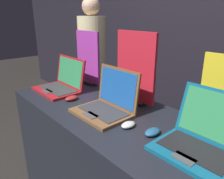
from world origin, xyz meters
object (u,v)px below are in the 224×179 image
Objects in this scene: laptop_back at (202,138)px; person_bystander at (93,69)px; mouse_back at (152,132)px; mouse_middle at (128,125)px; promo_stand_middle at (135,70)px; mouse_front at (72,98)px; promo_stand_front at (88,59)px; laptop_front at (62,83)px; laptop_middle at (108,103)px.

laptop_back is 0.21× the size of person_bystander.
mouse_middle is at bearing -165.47° from mouse_back.
mouse_back is at bearing -34.47° from promo_stand_middle.
laptop_back is (0.93, 0.12, 0.05)m from mouse_front.
person_bystander is at bearing 135.01° from mouse_front.
laptop_back is 3.50× the size of mouse_back.
promo_stand_middle is at bearing 43.41° from mouse_front.
promo_stand_front is (-0.25, 0.33, 0.21)m from mouse_front.
promo_stand_front is at bearing 164.08° from mouse_back.
laptop_middle is at bearing 0.67° from laptop_front.
mouse_front is 0.94m from laptop_back.
promo_stand_middle reaches higher than laptop_front.
person_bystander reaches higher than mouse_middle.
mouse_back is (0.95, 0.00, -0.05)m from laptop_front.
mouse_back is 1.60m from person_bystander.
mouse_front is 0.06× the size of person_bystander.
mouse_back is (0.95, -0.27, -0.21)m from promo_stand_front.
promo_stand_front is 5.05× the size of mouse_middle.
laptop_front is 0.95m from mouse_back.
mouse_middle is (0.56, 0.03, -0.00)m from mouse_front.
promo_stand_front is 1.32× the size of laptop_back.
laptop_back is at bearing 14.68° from mouse_middle.
person_bystander is (-1.30, 0.72, -0.04)m from mouse_middle.
promo_stand_middle is at bearing 23.85° from laptop_front.
promo_stand_front is 1.31× the size of laptop_middle.
mouse_front is 0.46m from promo_stand_front.
laptop_back is at bearing -20.29° from person_bystander.
promo_stand_front is 1.21m from laptop_back.
laptop_middle is at bearing 179.60° from mouse_back.
promo_stand_middle is (0.58, -0.02, 0.02)m from promo_stand_front.
promo_stand_middle is 1.41× the size of laptop_back.
promo_stand_middle is 0.50m from mouse_back.
promo_stand_middle is at bearing 90.00° from laptop_middle.
laptop_back is (0.60, -0.19, -0.18)m from promo_stand_middle.
laptop_back is (0.60, 0.06, -0.00)m from laptop_middle.
mouse_front is at bearing -168.94° from laptop_middle.
laptop_back reaches higher than mouse_back.
person_bystander reaches higher than promo_stand_middle.
laptop_front is 0.78× the size of promo_stand_middle.
promo_stand_middle is 0.30× the size of person_bystander.
laptop_front is 1.09× the size of laptop_middle.
laptop_back is (0.37, 0.10, 0.05)m from mouse_middle.
mouse_middle is 0.06× the size of person_bystander.
laptop_middle reaches higher than mouse_back.
mouse_middle is (0.23, -0.04, -0.05)m from laptop_middle.
promo_stand_middle is at bearing 145.53° from mouse_back.
mouse_middle is 0.15m from mouse_back.
mouse_middle is at bearing -20.85° from promo_stand_front.
mouse_front is 0.29× the size of laptop_middle.
promo_stand_middle is at bearing 128.01° from mouse_middle.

